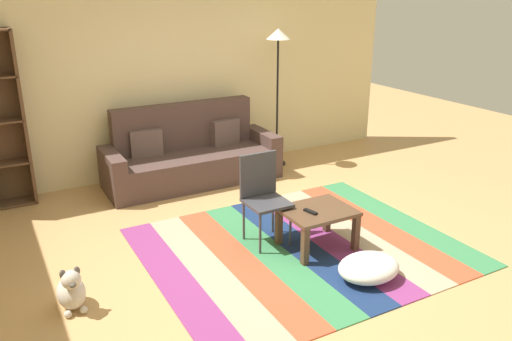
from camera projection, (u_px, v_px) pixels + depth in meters
The scene contains 10 objects.
ground_plane at pixel (267, 243), 5.19m from camera, with size 14.00×14.00×0.00m, color tan.
back_wall at pixel (172, 73), 6.84m from camera, with size 6.80×0.10×2.70m, color beige.
rug at pixel (300, 247), 5.10m from camera, with size 2.94×2.47×0.01m.
couch at pixel (191, 156), 6.75m from camera, with size 2.26×0.80×1.00m.
coffee_table at pixel (317, 216), 4.99m from camera, with size 0.67×0.55×0.40m.
pouf at pixel (369, 268), 4.51m from camera, with size 0.57×0.46×0.21m, color white.
dog at pixel (71, 291), 4.09m from camera, with size 0.22×0.35×0.40m.
standing_lamp at pixel (278, 53), 6.97m from camera, with size 0.32×0.32×1.91m.
tv_remote at pixel (310, 212), 4.89m from camera, with size 0.04×0.15×0.02m, color black.
folding_chair at pixel (263, 191), 5.08m from camera, with size 0.40×0.40×0.90m.
Camera 1 is at (-2.32, -4.02, 2.44)m, focal length 36.18 mm.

